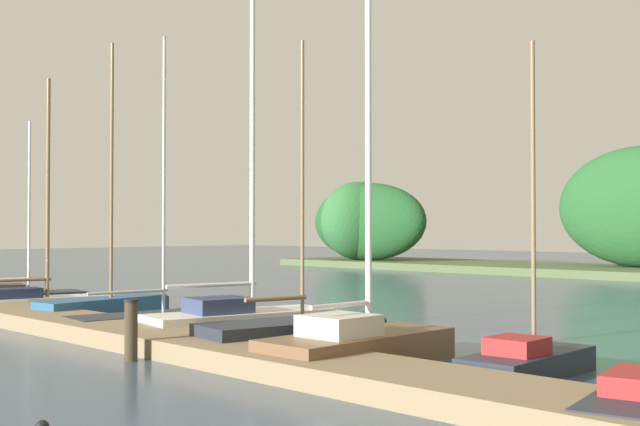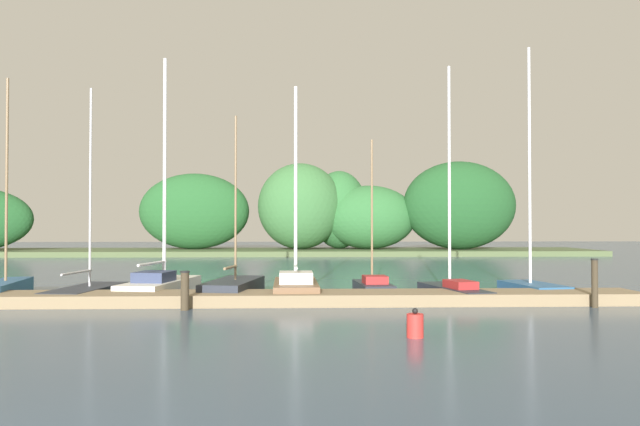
{
  "view_description": "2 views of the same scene",
  "coord_description": "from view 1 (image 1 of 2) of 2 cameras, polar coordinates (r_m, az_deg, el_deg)",
  "views": [
    {
      "loc": [
        12.61,
        5.14,
        2.29
      ],
      "look_at": [
        1.18,
        16.27,
        2.62
      ],
      "focal_mm": 45.33,
      "sensor_mm": 36.0,
      "label": 1
    },
    {
      "loc": [
        3.34,
        -4.2,
        2.35
      ],
      "look_at": [
        4.03,
        14.75,
        2.72
      ],
      "focal_mm": 33.97,
      "sensor_mm": 36.0,
      "label": 2
    }
  ],
  "objects": [
    {
      "name": "sailboat_0",
      "position": [
        25.94,
        -20.26,
        -5.55
      ],
      "size": [
        2.09,
        4.05,
        5.57
      ],
      "rotation": [
        0.0,
        0.0,
        1.34
      ],
      "color": "#232833",
      "rests_on": "ground"
    },
    {
      "name": "dock_pier",
      "position": [
        15.45,
        -9.75,
        -9.03
      ],
      "size": [
        27.16,
        1.8,
        0.35
      ],
      "color": "#847051",
      "rests_on": "ground"
    },
    {
      "name": "sailboat_7",
      "position": [
        13.15,
        14.62,
        -9.92
      ],
      "size": [
        1.17,
        2.97,
        5.27
      ],
      "rotation": [
        0.0,
        0.0,
        1.63
      ],
      "color": "#232833",
      "rests_on": "ground"
    },
    {
      "name": "sailboat_2",
      "position": [
        21.66,
        -14.74,
        -6.26
      ],
      "size": [
        1.45,
        3.87,
        7.16
      ],
      "rotation": [
        0.0,
        0.0,
        1.72
      ],
      "color": "#285684",
      "rests_on": "ground"
    },
    {
      "name": "sailboat_3",
      "position": [
        19.2,
        -11.29,
        -7.26
      ],
      "size": [
        1.69,
        4.14,
        6.8
      ],
      "rotation": [
        0.0,
        0.0,
        1.46
      ],
      "color": "#232833",
      "rests_on": "ground"
    },
    {
      "name": "sailboat_1",
      "position": [
        23.89,
        -19.14,
        -5.77
      ],
      "size": [
        1.78,
        4.41,
        6.54
      ],
      "rotation": [
        0.0,
        0.0,
        1.38
      ],
      "color": "white",
      "rests_on": "ground"
    },
    {
      "name": "mooring_piling_1",
      "position": [
        14.56,
        -13.19,
        -8.03
      ],
      "size": [
        0.26,
        0.26,
        1.08
      ],
      "color": "#3D3323",
      "rests_on": "ground"
    },
    {
      "name": "sailboat_5",
      "position": [
        15.54,
        -1.57,
        -8.49
      ],
      "size": [
        1.84,
        3.97,
        5.93
      ],
      "rotation": [
        0.0,
        0.0,
        1.41
      ],
      "color": "#232833",
      "rests_on": "ground"
    },
    {
      "name": "sailboat_6",
      "position": [
        13.88,
        2.97,
        -9.03
      ],
      "size": [
        1.43,
        3.97,
        6.86
      ],
      "rotation": [
        0.0,
        0.0,
        1.59
      ],
      "color": "brown",
      "rests_on": "ground"
    },
    {
      "name": "sailboat_4",
      "position": [
        17.88,
        -5.37,
        -7.21
      ],
      "size": [
        2.09,
        4.6,
        8.03
      ],
      "rotation": [
        0.0,
        0.0,
        1.4
      ],
      "color": "silver",
      "rests_on": "ground"
    }
  ]
}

